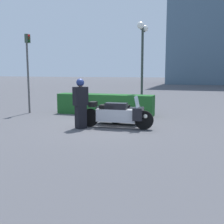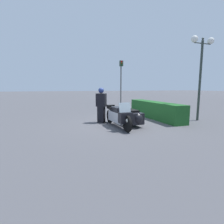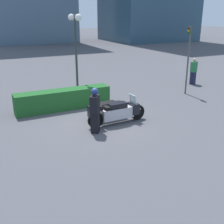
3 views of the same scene
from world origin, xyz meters
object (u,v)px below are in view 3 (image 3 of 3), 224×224
Objects in this scene: police_motorcycle at (114,110)px; traffic_light_near at (188,51)px; officer_rider at (95,109)px; hedge_bush_curbside at (64,99)px; twin_lamp_post at (75,35)px; pedestrian_bystander at (193,71)px.

traffic_light_near reaches higher than police_motorcycle.
officer_rider is 3.33m from hedge_bush_curbside.
twin_lamp_post is at bearing -12.49° from traffic_light_near.
officer_rider is at bearing -86.23° from hedge_bush_curbside.
officer_rider is 9.88m from pedestrian_bystander.
twin_lamp_post is 2.59× the size of pedestrian_bystander.
twin_lamp_post reaches higher than hedge_bush_curbside.
police_motorcycle is 0.58× the size of hedge_bush_curbside.
police_motorcycle is 6.25m from traffic_light_near.
traffic_light_near is (5.66, -2.31, -0.89)m from twin_lamp_post.
hedge_bush_curbside is 1.23× the size of traffic_light_near.
police_motorcycle is 1.51× the size of officer_rider.
hedge_bush_curbside is at bearing -127.34° from twin_lamp_post.
twin_lamp_post is at bearing 88.80° from police_motorcycle.
pedestrian_bystander is (9.06, 1.11, 0.37)m from hedge_bush_curbside.
twin_lamp_post is at bearing -120.04° from pedestrian_bystander.
officer_rider is 0.41× the size of twin_lamp_post.
police_motorcycle is at bearing 29.09° from traffic_light_near.
hedge_bush_curbside is at bearing 117.99° from police_motorcycle.
police_motorcycle is at bearing -108.68° from officer_rider.
police_motorcycle is at bearing -89.33° from twin_lamp_post.
traffic_light_near is (7.03, -0.51, 1.93)m from hedge_bush_curbside.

